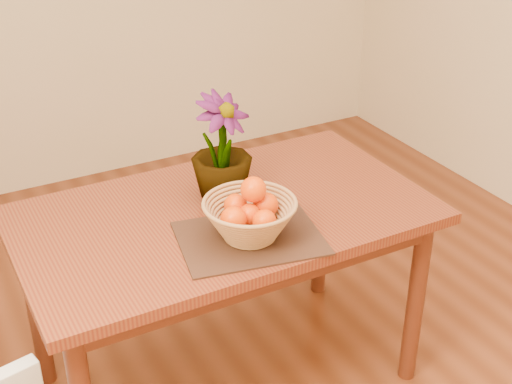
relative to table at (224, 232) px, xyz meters
name	(u,v)px	position (x,y,z in m)	size (l,w,h in m)	color
table	(224,232)	(0.00, 0.00, 0.00)	(1.40, 0.80, 0.75)	brown
placemat	(250,238)	(-0.01, -0.20, 0.09)	(0.45, 0.34, 0.01)	#381D14
wicker_basket	(250,221)	(-0.01, -0.20, 0.15)	(0.30, 0.30, 0.12)	#B47D4B
orange_pile	(250,208)	(0.00, -0.20, 0.20)	(0.21, 0.21, 0.15)	#E85003
potted_plant	(221,148)	(0.04, 0.09, 0.27)	(0.21, 0.21, 0.37)	#184D16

